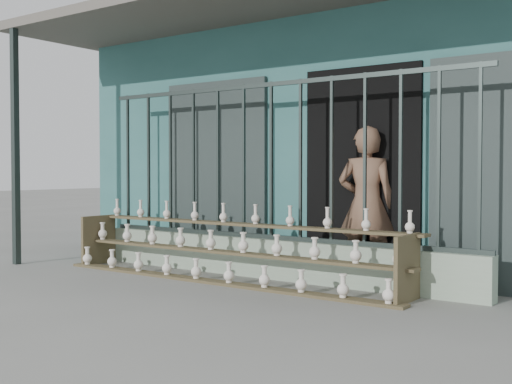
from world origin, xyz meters
The scene contains 6 objects.
ground centered at (0.00, 0.00, 0.00)m, with size 60.00×60.00×0.00m, color slate.
workshop_building centered at (0.00, 4.23, 1.62)m, with size 7.40×6.60×3.21m.
parapet_wall centered at (0.00, 1.30, 0.23)m, with size 5.00×0.20×0.45m, color #97AC93.
security_fence centered at (0.00, 1.30, 1.35)m, with size 5.00×0.04×1.80m.
shelf_rack centered at (-0.34, 0.89, 0.36)m, with size 4.50×0.68×0.85m.
elderly_woman centered at (1.02, 1.68, 0.86)m, with size 0.63×0.41×1.72m, color brown.
Camera 1 is at (4.12, -4.77, 1.25)m, focal length 45.00 mm.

